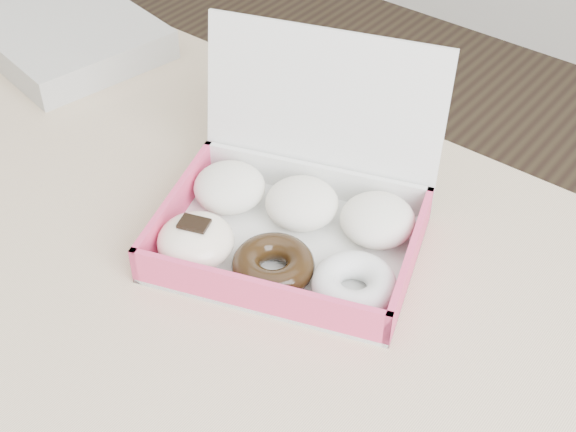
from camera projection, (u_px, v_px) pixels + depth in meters
The scene contains 3 objects.
table at pixel (147, 318), 0.89m from camera, with size 1.20×0.80×0.75m.
donut_box at pixel (290, 218), 0.85m from camera, with size 0.33×0.31×0.20m.
newspapers at pixel (65, 34), 1.17m from camera, with size 0.27×0.22×0.04m, color beige.
Camera 1 is at (0.49, -0.37, 1.35)m, focal length 50.00 mm.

